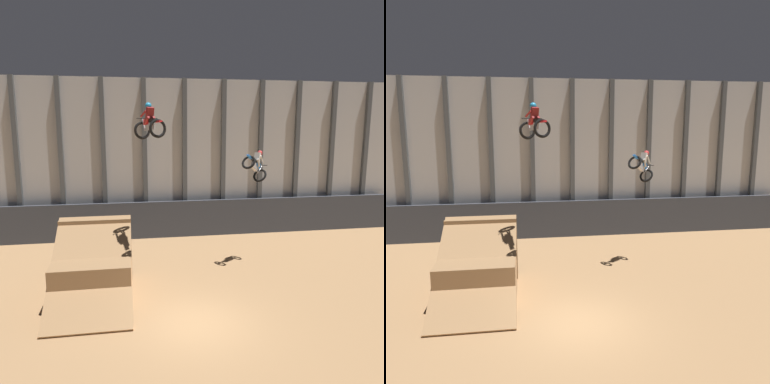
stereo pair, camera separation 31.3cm
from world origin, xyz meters
TOP-DOWN VIEW (x-y plane):
  - ground_plane at (0.00, 0.00)m, footprint 60.00×60.00m
  - arena_back_wall at (-0.00, 11.62)m, footprint 32.00×0.40m
  - lower_barrier at (0.00, 10.87)m, footprint 31.36×0.20m
  - dirt_ramp at (-3.84, 3.32)m, footprint 3.17×5.10m
  - rider_bike_left_air at (-1.39, 2.99)m, footprint 1.28×1.77m
  - rider_bike_right_air at (4.01, 5.65)m, footprint 1.72×1.66m
  - traffic_cone_near_ramp at (-3.10, 6.90)m, footprint 0.36×0.36m

SIDE VIEW (x-z plane):
  - ground_plane at x=0.00m, z-range 0.00..0.00m
  - traffic_cone_near_ramp at x=-3.10m, z-range -0.01..0.57m
  - dirt_ramp at x=-3.84m, z-range -0.49..2.58m
  - lower_barrier at x=0.00m, z-range 0.00..2.35m
  - arena_back_wall at x=0.00m, z-range 0.00..9.97m
  - rider_bike_right_air at x=4.01m, z-range 4.29..5.96m
  - rider_bike_left_air at x=-1.39m, z-range 6.40..7.88m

